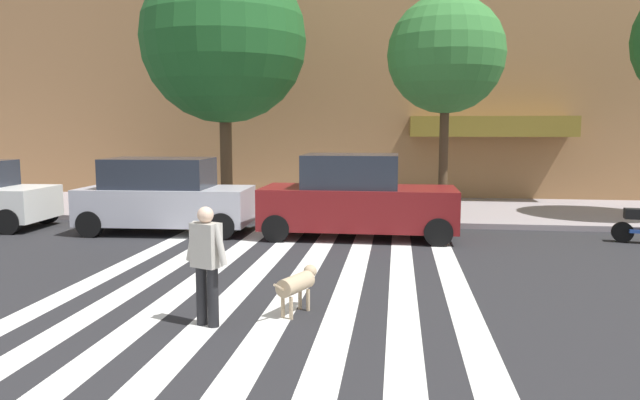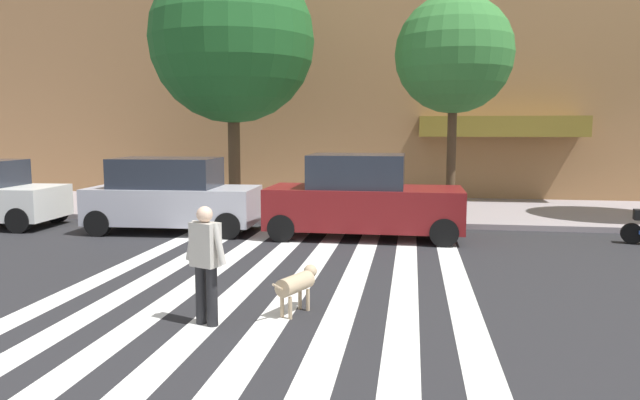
{
  "view_description": "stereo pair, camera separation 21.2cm",
  "coord_description": "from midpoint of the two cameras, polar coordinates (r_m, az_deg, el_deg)",
  "views": [
    {
      "loc": [
        3.15,
        -0.89,
        2.67
      ],
      "look_at": [
        2.04,
        7.53,
        1.63
      ],
      "focal_mm": 32.87,
      "sensor_mm": 36.0,
      "label": 1
    },
    {
      "loc": [
        3.36,
        -0.86,
        2.67
      ],
      "look_at": [
        2.04,
        7.53,
        1.63
      ],
      "focal_mm": 32.87,
      "sensor_mm": 36.0,
      "label": 2
    }
  ],
  "objects": [
    {
      "name": "sidewalk_far",
      "position": [
        19.3,
        -0.83,
        -0.78
      ],
      "size": [
        80.0,
        6.0,
        0.15
      ],
      "primitive_type": "cube",
      "color": "gray",
      "rests_on": "ground_plane"
    },
    {
      "name": "crosswalk_stripes",
      "position": [
        9.06,
        -5.83,
        -10.21
      ],
      "size": [
        6.75,
        14.38,
        0.01
      ],
      "color": "silver",
      "rests_on": "ground_plane"
    },
    {
      "name": "street_tree_nearest",
      "position": [
        18.52,
        -8.21,
        15.11
      ],
      "size": [
        5.0,
        5.0,
        7.68
      ],
      "color": "#4C3823",
      "rests_on": "sidewalk_far"
    },
    {
      "name": "ground_plane",
      "position": [
        9.36,
        -11.98,
        -9.77
      ],
      "size": [
        160.0,
        160.0,
        0.0
      ],
      "primitive_type": "plane",
      "color": "#232326"
    },
    {
      "name": "parked_car_third_in_line",
      "position": [
        14.43,
        4.59,
        0.11
      ],
      "size": [
        4.74,
        2.05,
        2.05
      ],
      "color": "maroon",
      "rests_on": "ground_plane"
    },
    {
      "name": "parked_car_behind_first",
      "position": [
        15.61,
        -13.86,
        0.39
      ],
      "size": [
        4.36,
        2.04,
        1.92
      ],
      "color": "#ADAEB8",
      "rests_on": "ground_plane"
    },
    {
      "name": "street_tree_middle",
      "position": [
        17.09,
        13.27,
        13.6
      ],
      "size": [
        3.26,
        3.26,
        6.2
      ],
      "color": "#4C3823",
      "rests_on": "sidewalk_far"
    },
    {
      "name": "dog_on_leash",
      "position": [
        8.57,
        -1.51,
        -8.11
      ],
      "size": [
        0.53,
        1.02,
        0.65
      ],
      "color": "tan",
      "rests_on": "ground_plane"
    },
    {
      "name": "pedestrian_dog_walker",
      "position": [
        8.08,
        -10.34,
        -5.63
      ],
      "size": [
        0.68,
        0.37,
        1.64
      ],
      "color": "black",
      "rests_on": "ground_plane"
    }
  ]
}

